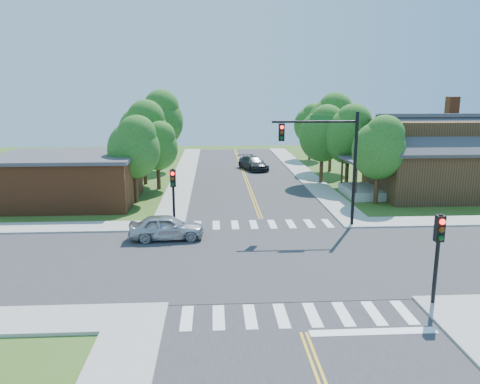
{
  "coord_description": "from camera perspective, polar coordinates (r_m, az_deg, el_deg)",
  "views": [
    {
      "loc": [
        -3.12,
        -22.51,
        8.47
      ],
      "look_at": [
        -1.48,
        6.12,
        2.2
      ],
      "focal_mm": 35.0,
      "sensor_mm": 36.0,
      "label": 1
    }
  ],
  "objects": [
    {
      "name": "road_ns",
      "position": [
        24.24,
        4.37,
        -8.1
      ],
      "size": [
        10.0,
        90.0,
        0.04
      ],
      "primitive_type": "cube",
      "color": "#2D2D30",
      "rests_on": "ground"
    },
    {
      "name": "tree_bldg",
      "position": [
        40.82,
        -9.93,
        5.69
      ],
      "size": [
        3.48,
        3.31,
        5.92
      ],
      "color": "#382314",
      "rests_on": "ground"
    },
    {
      "name": "road_ew",
      "position": [
        24.24,
        4.37,
        -8.09
      ],
      "size": [
        90.0,
        10.0,
        0.04
      ],
      "primitive_type": "cube",
      "color": "#2D2D30",
      "rests_on": "ground"
    },
    {
      "name": "signal_pole_se",
      "position": [
        19.87,
        23.05,
        -5.68
      ],
      "size": [
        0.34,
        0.42,
        3.8
      ],
      "color": "black",
      "rests_on": "ground"
    },
    {
      "name": "tree_e_d",
      "position": [
        58.58,
        8.68,
        8.33
      ],
      "size": [
        4.07,
        3.86,
        6.92
      ],
      "color": "#382314",
      "rests_on": "ground"
    },
    {
      "name": "signal_pole_nw",
      "position": [
        28.79,
        -8.15,
        0.57
      ],
      "size": [
        0.34,
        0.42,
        3.8
      ],
      "color": "black",
      "rests_on": "ground"
    },
    {
      "name": "car_dgrey",
      "position": [
        50.52,
        1.62,
        3.49
      ],
      "size": [
        5.01,
        6.13,
        1.42
      ],
      "primitive_type": "imported",
      "rotation": [
        0.0,
        0.0,
        0.33
      ],
      "color": "#28292C",
      "rests_on": "ground"
    },
    {
      "name": "tree_w_a",
      "position": [
        36.06,
        -12.71,
        5.52
      ],
      "size": [
        3.93,
        3.74,
        6.69
      ],
      "color": "#382314",
      "rests_on": "ground"
    },
    {
      "name": "tree_w_b",
      "position": [
        43.13,
        -11.61,
        7.5
      ],
      "size": [
        4.51,
        4.29,
        7.67
      ],
      "color": "#382314",
      "rests_on": "ground"
    },
    {
      "name": "sidewalk_ne",
      "position": [
        43.57,
        22.57,
        0.26
      ],
      "size": [
        40.0,
        40.0,
        0.14
      ],
      "color": "#9E9B93",
      "rests_on": "ground"
    },
    {
      "name": "tree_e_b",
      "position": [
        42.11,
        13.25,
        7.03
      ],
      "size": [
        4.33,
        4.11,
        7.36
      ],
      "color": "#382314",
      "rests_on": "ground"
    },
    {
      "name": "crosswalk_north",
      "position": [
        30.08,
        2.82,
        -3.95
      ],
      "size": [
        8.85,
        2.0,
        0.01
      ],
      "color": "white",
      "rests_on": "ground"
    },
    {
      "name": "car_silver",
      "position": [
        27.28,
        -8.96,
        -4.32
      ],
      "size": [
        2.17,
        4.44,
        1.45
      ],
      "primitive_type": "imported",
      "rotation": [
        0.0,
        0.0,
        1.62
      ],
      "color": "#B3B6BA",
      "rests_on": "ground"
    },
    {
      "name": "tree_w_c",
      "position": [
        50.71,
        -9.74,
        8.93
      ],
      "size": [
        5.04,
        4.79,
        8.57
      ],
      "color": "#382314",
      "rests_on": "ground"
    },
    {
      "name": "tree_house",
      "position": [
        43.19,
        10.16,
        7.19
      ],
      "size": [
        4.26,
        4.04,
        7.24
      ],
      "color": "#382314",
      "rests_on": "ground"
    },
    {
      "name": "signal_mast_ne",
      "position": [
        29.19,
        10.74,
        4.99
      ],
      "size": [
        5.3,
        0.42,
        7.2
      ],
      "color": "black",
      "rests_on": "ground"
    },
    {
      "name": "centerline",
      "position": [
        24.24,
        4.37,
        -8.05
      ],
      "size": [
        0.3,
        90.0,
        0.01
      ],
      "color": "gold",
      "rests_on": "ground"
    },
    {
      "name": "sidewalk_nw",
      "position": [
        41.24,
        -21.13,
        -0.26
      ],
      "size": [
        40.0,
        40.0,
        0.14
      ],
      "color": "#9E9B93",
      "rests_on": "ground"
    },
    {
      "name": "tree_e_a",
      "position": [
        36.29,
        16.73,
        5.37
      ],
      "size": [
        3.95,
        3.75,
        6.72
      ],
      "color": "#382314",
      "rests_on": "ground"
    },
    {
      "name": "crosswalk_south",
      "position": [
        18.62,
        6.96,
        -14.67
      ],
      "size": [
        8.85,
        2.0,
        0.01
      ],
      "color": "white",
      "rests_on": "ground"
    },
    {
      "name": "stop_bar",
      "position": [
        18.04,
        15.94,
        -16.18
      ],
      "size": [
        4.6,
        0.45,
        0.09
      ],
      "primitive_type": "cube",
      "color": "white",
      "rests_on": "ground"
    },
    {
      "name": "building_nw",
      "position": [
        37.96,
        -20.19,
        1.58
      ],
      "size": [
        10.4,
        8.4,
        3.73
      ],
      "color": "brown",
      "rests_on": "ground"
    },
    {
      "name": "house_ne",
      "position": [
        41.34,
        22.99,
        4.21
      ],
      "size": [
        13.05,
        8.8,
        7.11
      ],
      "color": "#362312",
      "rests_on": "ground"
    },
    {
      "name": "ground",
      "position": [
        24.25,
        4.37,
        -8.15
      ],
      "size": [
        100.0,
        100.0,
        0.0
      ],
      "primitive_type": "plane",
      "color": "#3B561B",
      "rests_on": "ground"
    },
    {
      "name": "tree_e_c",
      "position": [
        50.11,
        11.2,
        8.62
      ],
      "size": [
        4.87,
        4.63,
        8.29
      ],
      "color": "#382314",
      "rests_on": "ground"
    },
    {
      "name": "intersection_patch",
      "position": [
        24.25,
        4.37,
        -8.15
      ],
      "size": [
        10.2,
        10.2,
        0.06
      ],
      "primitive_type": "cube",
      "color": "#2D2D30",
      "rests_on": "ground"
    },
    {
      "name": "tree_w_d",
      "position": [
        60.27,
        -9.07,
        8.32
      ],
      "size": [
        3.96,
        3.76,
        6.73
      ],
      "color": "#382314",
      "rests_on": "ground"
    }
  ]
}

